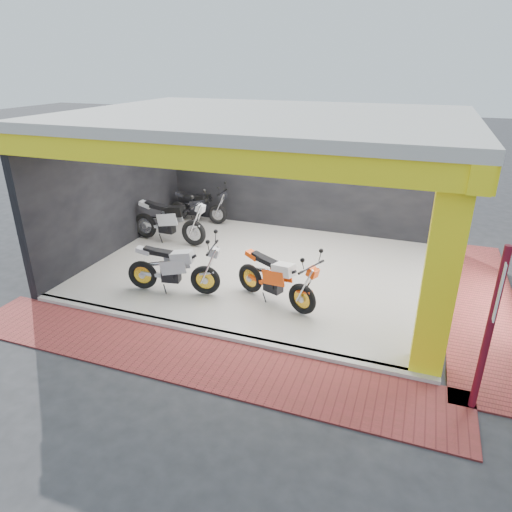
{
  "coord_description": "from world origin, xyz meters",
  "views": [
    {
      "loc": [
        3.28,
        -7.51,
        4.69
      ],
      "look_at": [
        0.22,
        0.82,
        0.9
      ],
      "focal_mm": 32.0,
      "sensor_mm": 36.0,
      "label": 1
    }
  ],
  "objects": [
    {
      "name": "header_beam_front",
      "position": [
        0.0,
        -1.0,
        3.3
      ],
      "size": [
        8.4,
        0.3,
        0.4
      ],
      "primitive_type": "cube",
      "color": "#FFF015",
      "rests_on": "corner_column"
    },
    {
      "name": "moto_row_b",
      "position": [
        -2.23,
        2.64,
        0.83
      ],
      "size": [
        2.41,
        0.96,
        1.45
      ],
      "primitive_type": null,
      "rotation": [
        0.0,
        0.0,
        -0.03
      ],
      "color": "#B5B8BE",
      "rests_on": "showroom_floor"
    },
    {
      "name": "paver_front",
      "position": [
        0.0,
        -1.8,
        0.01
      ],
      "size": [
        9.0,
        1.4,
        0.03
      ],
      "primitive_type": "cube",
      "color": "#983331",
      "rests_on": "ground"
    },
    {
      "name": "moto_row_d",
      "position": [
        -2.38,
        4.5,
        0.71
      ],
      "size": [
        2.03,
        0.84,
        1.22
      ],
      "primitive_type": null,
      "rotation": [
        0.0,
        0.0,
        0.05
      ],
      "color": "black",
      "rests_on": "showroom_floor"
    },
    {
      "name": "left_wall",
      "position": [
        -4.1,
        2.0,
        1.75
      ],
      "size": [
        0.2,
        6.2,
        3.5
      ],
      "primitive_type": "cube",
      "color": "black",
      "rests_on": "ground"
    },
    {
      "name": "floor_kerb",
      "position": [
        0.0,
        -1.02,
        0.05
      ],
      "size": [
        8.0,
        0.2,
        0.1
      ],
      "primitive_type": "cube",
      "color": "white",
      "rests_on": "ground"
    },
    {
      "name": "back_wall",
      "position": [
        0.0,
        5.1,
        1.75
      ],
      "size": [
        8.2,
        0.2,
        3.5
      ],
      "primitive_type": "cube",
      "color": "black",
      "rests_on": "ground"
    },
    {
      "name": "ground",
      "position": [
        0.0,
        0.0,
        0.0
      ],
      "size": [
        80.0,
        80.0,
        0.0
      ],
      "primitive_type": "plane",
      "color": "#2D2D30",
      "rests_on": "ground"
    },
    {
      "name": "signpost",
      "position": [
        4.43,
        -1.44,
        1.41
      ],
      "size": [
        0.1,
        0.36,
        2.57
      ],
      "rotation": [
        0.0,
        0.0,
        -0.05
      ],
      "color": "maroon",
      "rests_on": "ground"
    },
    {
      "name": "header_beam_right",
      "position": [
        4.0,
        2.0,
        3.3
      ],
      "size": [
        0.3,
        6.4,
        0.4
      ],
      "primitive_type": "cube",
      "color": "#FFF015",
      "rests_on": "corner_column"
    },
    {
      "name": "corner_column",
      "position": [
        3.75,
        -0.75,
        1.75
      ],
      "size": [
        0.5,
        0.5,
        3.5
      ],
      "primitive_type": "cube",
      "color": "#FFF015",
      "rests_on": "ground"
    },
    {
      "name": "moto_hero",
      "position": [
        1.42,
        0.15,
        0.75
      ],
      "size": [
        2.26,
        1.51,
        1.29
      ],
      "primitive_type": null,
      "rotation": [
        0.0,
        0.0,
        -0.38
      ],
      "color": "#FF480A",
      "rests_on": "showroom_floor"
    },
    {
      "name": "showroom_floor",
      "position": [
        0.0,
        2.0,
        0.05
      ],
      "size": [
        8.0,
        6.0,
        0.1
      ],
      "primitive_type": "cube",
      "color": "white",
      "rests_on": "ground"
    },
    {
      "name": "paver_right",
      "position": [
        4.8,
        2.0,
        0.01
      ],
      "size": [
        1.4,
        7.0,
        0.03
      ],
      "primitive_type": "cube",
      "color": "#983331",
      "rests_on": "ground"
    },
    {
      "name": "showroom_ceiling",
      "position": [
        0.0,
        2.0,
        3.6
      ],
      "size": [
        8.4,
        6.4,
        0.2
      ],
      "primitive_type": "cube",
      "color": "beige",
      "rests_on": "corner_column"
    },
    {
      "name": "moto_row_a",
      "position": [
        -0.71,
        0.23,
        0.76
      ],
      "size": [
        2.27,
        1.16,
        1.33
      ],
      "primitive_type": null,
      "rotation": [
        0.0,
        0.0,
        0.17
      ],
      "color": "#A7A8AE",
      "rests_on": "showroom_floor"
    }
  ]
}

